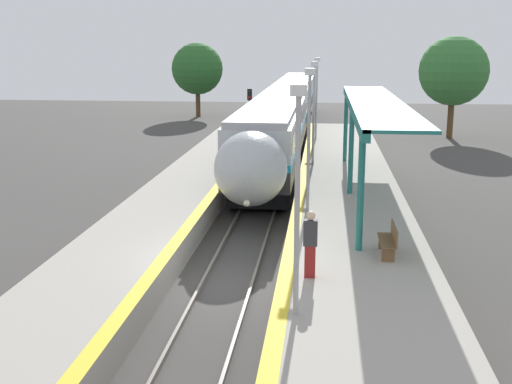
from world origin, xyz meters
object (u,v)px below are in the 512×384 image
Objects in this scene: lamppost_near at (297,187)px; lamppost_mid at (309,130)px; railway_signal at (250,115)px; lamppost_farthest at (317,92)px; platform_bench at (390,239)px; train at (286,111)px; lamppost_far at (314,106)px; person_waiting at (310,243)px.

lamppost_near is 1.00× the size of lamppost_mid.
railway_signal is 4.64m from lamppost_farthest.
platform_bench is at bearing -83.96° from lamppost_farthest.
lamppost_near reaches higher than railway_signal.
lamppost_mid is 1.00× the size of lamppost_farthest.
railway_signal is 0.81× the size of lamppost_farthest.
train is at bearing 71.18° from railway_signal.
lamppost_near is at bearing -90.00° from lamppost_far.
lamppost_far and lamppost_farthest have the same top height.
lamppost_near is 27.80m from lamppost_farthest.
platform_bench is 0.30× the size of lamppost_mid.
train is 13.34m from lamppost_far.
lamppost_near is at bearing -81.11° from railway_signal.
lamppost_mid is (4.06, -16.68, 1.27)m from railway_signal.
lamppost_far is (-0.25, 16.13, 2.00)m from person_waiting.
lamppost_farthest is at bearing 90.00° from lamppost_near.
train is 4.65m from lamppost_farthest.
lamppost_farthest reaches higher than platform_bench.
lamppost_farthest is (4.06, 1.85, 1.27)m from railway_signal.
platform_bench is 0.87× the size of person_waiting.
train reaches higher than person_waiting.
lamppost_far reaches higher than railway_signal.
lamppost_near is (2.13, -31.60, 1.60)m from train.
lamppost_near is 18.53m from lamppost_far.
lamppost_farthest reaches higher than train.
lamppost_far is at bearing 90.90° from person_waiting.
lamppost_near is at bearing -96.07° from person_waiting.
lamppost_far reaches higher than person_waiting.
railway_signal reaches higher than platform_bench.
lamppost_mid reaches higher than train.
lamppost_farthest reaches higher than person_waiting.
person_waiting is at bearing -79.62° from railway_signal.
train is at bearing 119.23° from lamppost_farthest.
lamppost_mid is (2.13, -22.34, 1.60)m from train.
lamppost_mid reaches higher than platform_bench.
platform_bench is at bearing 60.65° from lamppost_near.
lamppost_near is at bearing -90.00° from lamppost_mid.
lamppost_farthest is (0.00, 18.53, 0.00)m from lamppost_mid.
lamppost_mid reaches higher than person_waiting.
person_waiting is 0.43× the size of railway_signal.
railway_signal reaches higher than person_waiting.
train is 9.23× the size of lamppost_mid.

